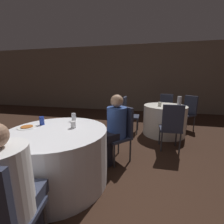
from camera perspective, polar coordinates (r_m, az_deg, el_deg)
ground_plane at (r=2.40m, az=-20.56°, el=-24.38°), size 16.00×16.00×0.00m
wall_back at (r=6.76m, az=3.21°, el=12.47°), size 16.00×0.06×2.80m
table_near at (r=2.25m, az=-19.42°, el=-15.57°), size 1.30×1.30×0.75m
table_far at (r=4.06m, az=19.26°, el=-2.89°), size 1.05×1.05×0.75m
chair_near_northeast at (r=2.62m, az=3.54°, el=-6.56°), size 0.57×0.57×0.94m
chair_far_south at (r=3.12m, az=21.71°, el=-4.30°), size 0.41×0.41×0.94m
chair_far_west at (r=4.03m, az=6.02°, el=0.20°), size 0.41×0.40×0.94m
chair_far_northeast at (r=4.76m, az=27.06°, el=0.79°), size 0.56×0.56×0.94m
chair_far_north at (r=4.95m, az=19.82°, el=1.83°), size 0.45×0.46×0.94m
person_blue_shirt at (r=2.52m, az=0.53°, el=-6.57°), size 0.46×0.47×1.16m
person_white_shirt at (r=1.46m, az=-34.09°, el=-23.86°), size 0.42×0.52×1.14m
pizza_plate_near at (r=2.39m, az=-29.68°, el=-4.98°), size 0.25×0.25×0.02m
soda_can_silver at (r=2.47m, az=-14.39°, el=-1.83°), size 0.07×0.07×0.12m
soda_can_blue at (r=2.41m, az=-25.17°, el=-3.03°), size 0.07×0.07×0.12m
cup_near at (r=2.12m, az=-14.54°, el=-4.66°), size 0.07×0.07×0.09m
bottle_far at (r=3.65m, az=24.25°, el=3.28°), size 0.09×0.09×0.28m
cup_far at (r=3.86m, az=17.74°, el=2.90°), size 0.08×0.08×0.10m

